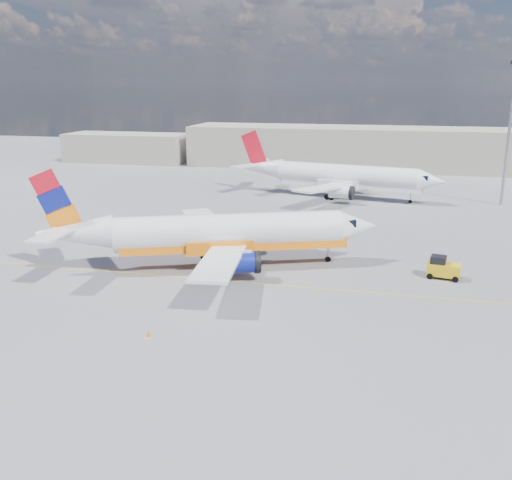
% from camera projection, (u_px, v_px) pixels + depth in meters
% --- Properties ---
extents(ground, '(240.00, 240.00, 0.00)m').
position_uv_depth(ground, '(244.00, 295.00, 46.10)').
color(ground, slate).
rests_on(ground, ground).
extents(taxi_line, '(70.00, 0.15, 0.01)m').
position_uv_depth(taxi_line, '(253.00, 283.00, 48.91)').
color(taxi_line, gold).
rests_on(taxi_line, ground).
extents(terminal_main, '(70.00, 14.00, 8.00)m').
position_uv_depth(terminal_main, '(363.00, 148.00, 114.15)').
color(terminal_main, '#A8A090').
rests_on(terminal_main, ground).
extents(terminal_annex, '(26.00, 10.00, 6.00)m').
position_uv_depth(terminal_annex, '(127.00, 148.00, 122.91)').
color(terminal_annex, '#A8A090').
rests_on(terminal_annex, ground).
extents(main_jet, '(31.32, 23.67, 9.59)m').
position_uv_depth(main_jet, '(218.00, 234.00, 52.46)').
color(main_jet, white).
rests_on(main_jet, ground).
extents(second_jet, '(31.55, 24.40, 9.52)m').
position_uv_depth(second_jet, '(340.00, 177.00, 84.32)').
color(second_jet, white).
rests_on(second_jet, ground).
extents(gse_tug, '(2.99, 2.15, 1.97)m').
position_uv_depth(gse_tug, '(443.00, 268.00, 49.95)').
color(gse_tug, black).
rests_on(gse_tug, ground).
extents(traffic_cone, '(0.37, 0.37, 0.51)m').
position_uv_depth(traffic_cone, '(148.00, 334.00, 38.44)').
color(traffic_cone, white).
rests_on(traffic_cone, ground).
extents(floodlight_mast, '(1.42, 1.42, 19.41)m').
position_uv_depth(floodlight_mast, '(510.00, 121.00, 77.06)').
color(floodlight_mast, '#9B9BA3').
rests_on(floodlight_mast, ground).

